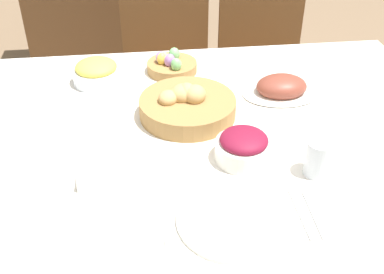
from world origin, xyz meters
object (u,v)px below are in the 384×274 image
at_px(fork, 165,226).
at_px(butter_dish, 101,177).
at_px(dinner_plate, 234,219).
at_px(drinking_cup, 319,158).
at_px(chair_far_center, 169,58).
at_px(bread_basket, 187,105).
at_px(ham_platter, 281,88).
at_px(pineapple_bowl, 97,72).
at_px(chair_far_right, 265,53).
at_px(knife, 301,214).
at_px(spoon, 313,213).
at_px(egg_basket, 171,65).
at_px(beet_salad_bowl, 243,147).

bearing_deg(fork, butter_dish, 129.52).
distance_m(dinner_plate, drinking_cup, 0.29).
distance_m(chair_far_center, drinking_cup, 1.22).
height_order(bread_basket, ham_platter, bread_basket).
bearing_deg(pineapple_bowl, chair_far_right, 38.29).
height_order(chair_far_right, dinner_plate, chair_far_right).
xyz_separation_m(knife, butter_dish, (-0.46, 0.17, 0.01)).
bearing_deg(spoon, knife, -179.09).
bearing_deg(pineapple_bowl, bread_basket, -41.30).
bearing_deg(fork, dinner_plate, -0.91).
relative_size(bread_basket, egg_basket, 1.66).
xyz_separation_m(dinner_plate, drinking_cup, (0.24, 0.14, 0.04)).
bearing_deg(drinking_cup, butter_dish, 176.92).
xyz_separation_m(fork, drinking_cup, (0.40, 0.14, 0.05)).
xyz_separation_m(bread_basket, ham_platter, (0.32, 0.09, -0.01)).
height_order(dinner_plate, knife, dinner_plate).
relative_size(dinner_plate, knife, 1.60).
height_order(pineapple_bowl, knife, pineapple_bowl).
xyz_separation_m(bread_basket, knife, (0.22, -0.46, -0.03)).
bearing_deg(spoon, ham_platter, 83.36).
bearing_deg(butter_dish, beet_salad_bowl, 7.97).
xyz_separation_m(ham_platter, beet_salad_bowl, (-0.19, -0.32, 0.02)).
height_order(chair_far_right, butter_dish, chair_far_right).
xyz_separation_m(egg_basket, butter_dish, (-0.22, -0.58, -0.01)).
bearing_deg(ham_platter, bread_basket, -164.46).
bearing_deg(bread_basket, spoon, -61.95).
xyz_separation_m(pineapple_bowl, dinner_plate, (0.34, -0.71, -0.03)).
height_order(chair_far_right, egg_basket, chair_far_right).
xyz_separation_m(pineapple_bowl, drinking_cup, (0.58, -0.56, 0.01)).
height_order(chair_far_center, beet_salad_bowl, chair_far_center).
xyz_separation_m(ham_platter, spoon, (-0.07, -0.55, -0.02)).
xyz_separation_m(chair_far_right, beet_salad_bowl, (-0.35, -1.08, 0.25)).
relative_size(knife, spoon, 1.00).
bearing_deg(bread_basket, chair_far_center, 89.63).
relative_size(dinner_plate, spoon, 1.60).
xyz_separation_m(beet_salad_bowl, drinking_cup, (0.18, -0.08, 0.01)).
bearing_deg(drinking_cup, beet_salad_bowl, 155.06).
distance_m(chair_far_center, spoon, 1.34).
bearing_deg(dinner_plate, pineapple_bowl, 115.52).
relative_size(egg_basket, butter_dish, 1.54).
height_order(fork, drinking_cup, drinking_cup).
xyz_separation_m(beet_salad_bowl, spoon, (0.12, -0.23, -0.04)).
height_order(egg_basket, beet_salad_bowl, beet_salad_bowl).
distance_m(egg_basket, fork, 0.76).
xyz_separation_m(beet_salad_bowl, fork, (-0.23, -0.23, -0.04)).
distance_m(chair_far_center, bread_basket, 0.88).
distance_m(chair_far_center, knife, 1.34).
relative_size(bread_basket, dinner_plate, 1.10).
bearing_deg(chair_far_center, drinking_cup, -79.38).
bearing_deg(bread_basket, drinking_cup, -46.49).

